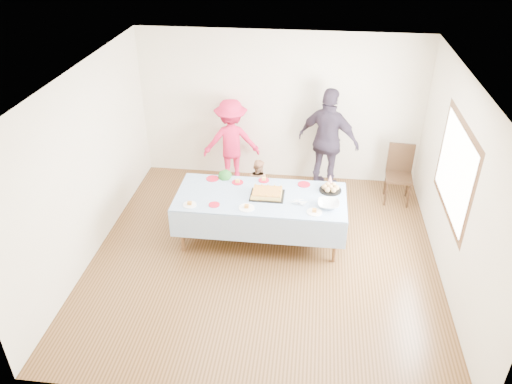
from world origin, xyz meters
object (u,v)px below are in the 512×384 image
Objects in this scene: birthday_cake at (267,193)px; dining_chair at (399,170)px; adult_left at (231,142)px; party_table at (261,199)px.

birthday_cake is 2.59m from dining_chair.
birthday_cake is 0.49× the size of dining_chair.
birthday_cake is at bearing -141.04° from dining_chair.
adult_left is (-2.94, 0.30, 0.23)m from dining_chair.
party_table is 2.49× the size of dining_chair.
dining_chair reaches higher than birthday_cake.
party_table is at bearing -172.84° from birthday_cake.
adult_left is (-0.73, 1.78, 0.06)m from party_table.
dining_chair is at bearing 163.64° from adult_left.
birthday_cake is (0.09, 0.01, 0.10)m from party_table.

